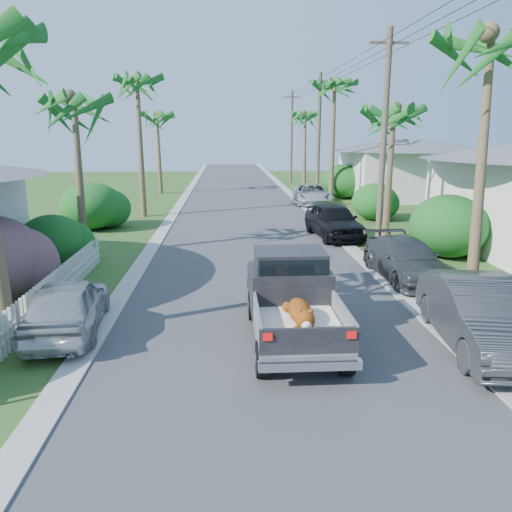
{
  "coord_description": "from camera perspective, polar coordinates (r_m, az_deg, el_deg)",
  "views": [
    {
      "loc": [
        -1.06,
        -8.13,
        4.8
      ],
      "look_at": [
        -0.21,
        5.8,
        1.4
      ],
      "focal_mm": 35.0,
      "sensor_mm": 36.0,
      "label": 1
    }
  ],
  "objects": [
    {
      "name": "ground",
      "position": [
        9.5,
        3.55,
        -16.7
      ],
      "size": [
        120.0,
        120.0,
        0.0
      ],
      "primitive_type": "plane",
      "color": "#375520",
      "rests_on": "ground"
    },
    {
      "name": "road",
      "position": [
        33.49,
        -1.62,
        5.48
      ],
      "size": [
        8.0,
        100.0,
        0.02
      ],
      "primitive_type": "cube",
      "color": "#38383A",
      "rests_on": "ground"
    },
    {
      "name": "curb_left",
      "position": [
        33.62,
        -9.0,
        5.38
      ],
      "size": [
        0.6,
        100.0,
        0.06
      ],
      "primitive_type": "cube",
      "color": "#A5A39E",
      "rests_on": "ground"
    },
    {
      "name": "curb_right",
      "position": [
        33.89,
        5.7,
        5.55
      ],
      "size": [
        0.6,
        100.0,
        0.06
      ],
      "primitive_type": "cube",
      "color": "#A5A39E",
      "rests_on": "ground"
    },
    {
      "name": "pickup_truck",
      "position": [
        12.21,
        4.01,
        -4.43
      ],
      "size": [
        1.98,
        5.12,
        2.06
      ],
      "color": "black",
      "rests_on": "ground"
    },
    {
      "name": "parked_car_rn",
      "position": [
        12.56,
        24.26,
        -6.15
      ],
      "size": [
        2.21,
        4.99,
        1.59
      ],
      "primitive_type": "imported",
      "rotation": [
        0.0,
        0.0,
        -0.11
      ],
      "color": "#2B2D30",
      "rests_on": "ground"
    },
    {
      "name": "parked_car_rm",
      "position": [
        17.62,
        16.75,
        -0.44
      ],
      "size": [
        2.09,
        4.71,
        1.34
      ],
      "primitive_type": "imported",
      "rotation": [
        0.0,
        0.0,
        0.05
      ],
      "color": "#343739",
      "rests_on": "ground"
    },
    {
      "name": "parked_car_rf",
      "position": [
        24.06,
        8.86,
        4.0
      ],
      "size": [
        2.4,
        4.93,
        1.62
      ],
      "primitive_type": "imported",
      "rotation": [
        0.0,
        0.0,
        0.1
      ],
      "color": "black",
      "rests_on": "ground"
    },
    {
      "name": "parked_car_rd",
      "position": [
        35.55,
        6.42,
        7.01
      ],
      "size": [
        2.59,
        5.2,
        1.42
      ],
      "primitive_type": "imported",
      "rotation": [
        0.0,
        0.0,
        -0.05
      ],
      "color": "silver",
      "rests_on": "ground"
    },
    {
      "name": "parked_car_ln",
      "position": [
        13.18,
        -20.77,
        -5.35
      ],
      "size": [
        2.07,
        4.27,
        1.4
      ],
      "primitive_type": "imported",
      "rotation": [
        0.0,
        0.0,
        3.25
      ],
      "color": "#B0B2B7",
      "rests_on": "ground"
    },
    {
      "name": "palm_l_b",
      "position": [
        20.97,
        -20.22,
        16.58
      ],
      "size": [
        4.4,
        4.4,
        7.4
      ],
      "color": "brown",
      "rests_on": "ground"
    },
    {
      "name": "palm_l_c",
      "position": [
        30.69,
        -13.47,
        19.17
      ],
      "size": [
        4.4,
        4.4,
        9.2
      ],
      "color": "brown",
      "rests_on": "ground"
    },
    {
      "name": "palm_l_d",
      "position": [
        42.51,
        -11.23,
        15.67
      ],
      "size": [
        4.4,
        4.4,
        7.7
      ],
      "color": "brown",
      "rests_on": "ground"
    },
    {
      "name": "palm_r_a",
      "position": [
        16.14,
        25.67,
        21.79
      ],
      "size": [
        4.4,
        4.4,
        8.7
      ],
      "color": "brown",
      "rests_on": "ground"
    },
    {
      "name": "palm_r_b",
      "position": [
        24.39,
        15.45,
        15.94
      ],
      "size": [
        4.4,
        4.4,
        7.2
      ],
      "color": "brown",
      "rests_on": "ground"
    },
    {
      "name": "palm_r_c",
      "position": [
        35.04,
        9.0,
        18.97
      ],
      "size": [
        4.4,
        4.4,
        9.4
      ],
      "color": "brown",
      "rests_on": "ground"
    },
    {
      "name": "palm_r_d",
      "position": [
        48.75,
        5.68,
        15.92
      ],
      "size": [
        4.4,
        4.4,
        8.0
      ],
      "color": "brown",
      "rests_on": "ground"
    },
    {
      "name": "shrub_l_c",
      "position": [
        19.58,
        -22.3,
        1.47
      ],
      "size": [
        2.4,
        2.64,
        2.0
      ],
      "primitive_type": "ellipsoid",
      "color": "#164F1C",
      "rests_on": "ground"
    },
    {
      "name": "shrub_l_d",
      "position": [
        27.27,
        -18.26,
        5.43
      ],
      "size": [
        3.2,
        3.52,
        2.4
      ],
      "primitive_type": "ellipsoid",
      "color": "#164F1C",
      "rests_on": "ground"
    },
    {
      "name": "shrub_r_b",
      "position": [
        21.37,
        21.11,
        3.22
      ],
      "size": [
        3.0,
        3.3,
        2.5
      ],
      "primitive_type": "ellipsoid",
      "color": "#164F1C",
      "rests_on": "ground"
    },
    {
      "name": "shrub_r_c",
      "position": [
        29.64,
        13.43,
        6.06
      ],
      "size": [
        2.6,
        2.86,
        2.1
      ],
      "primitive_type": "ellipsoid",
      "color": "#164F1C",
      "rests_on": "ground"
    },
    {
      "name": "shrub_r_d",
      "position": [
        39.34,
        9.97,
        8.4
      ],
      "size": [
        3.2,
        3.52,
        2.6
      ],
      "primitive_type": "ellipsoid",
      "color": "#164F1C",
      "rests_on": "ground"
    },
    {
      "name": "picket_fence",
      "position": [
        15.12,
        -22.43,
        -3.9
      ],
      "size": [
        0.1,
        11.0,
        1.0
      ],
      "primitive_type": "cube",
      "color": "white",
      "rests_on": "ground"
    },
    {
      "name": "house_right_far",
      "position": [
        40.72,
        16.98,
        9.35
      ],
      "size": [
        9.0,
        8.0,
        4.6
      ],
      "color": "silver",
      "rests_on": "ground"
    },
    {
      "name": "utility_pole_b",
      "position": [
        22.15,
        14.39,
        12.77
      ],
      "size": [
        1.6,
        0.26,
        9.0
      ],
      "color": "brown",
      "rests_on": "ground"
    },
    {
      "name": "utility_pole_c",
      "position": [
        36.73,
        7.18,
        13.29
      ],
      "size": [
        1.6,
        0.26,
        9.0
      ],
      "color": "brown",
      "rests_on": "ground"
    },
    {
      "name": "utility_pole_d",
      "position": [
        51.56,
        4.07,
        13.45
      ],
      "size": [
        1.6,
        0.26,
        9.0
      ],
      "color": "brown",
      "rests_on": "ground"
    }
  ]
}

